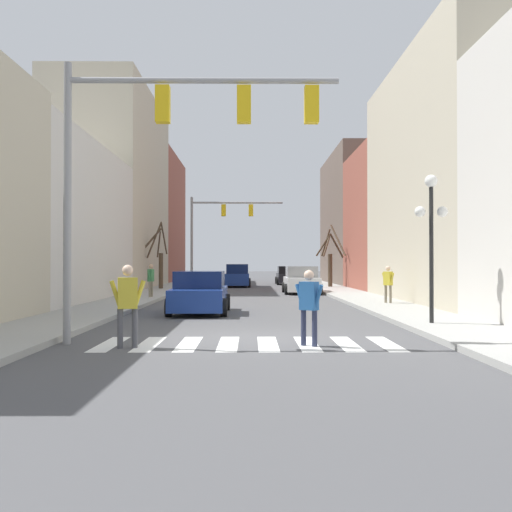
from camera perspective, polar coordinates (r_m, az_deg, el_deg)
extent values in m
plane|color=#4C4C4F|center=(14.82, -0.75, -7.83)|extent=(240.00, 240.00, 0.00)
cube|color=#9E9E99|center=(15.87, -21.78, -7.03)|extent=(2.58, 90.00, 0.15)
cube|color=#9E9E99|center=(15.83, 20.34, -7.05)|extent=(2.58, 90.00, 0.15)
cube|color=beige|center=(30.05, -20.00, 2.94)|extent=(6.00, 14.60, 7.44)
cube|color=#BCB299|center=(44.72, -13.53, 5.88)|extent=(6.00, 15.42, 13.89)
cube|color=#934C3D|center=(58.70, -10.37, 3.43)|extent=(6.00, 13.39, 12.07)
cube|color=#BCB299|center=(29.42, 19.25, 6.80)|extent=(6.00, 15.28, 11.31)
cube|color=#934C3D|center=(41.03, 13.43, 3.23)|extent=(6.00, 9.27, 9.26)
cube|color=#66564C|center=(52.68, 10.30, 3.40)|extent=(6.00, 14.50, 11.16)
cube|color=white|center=(14.13, -13.78, -8.15)|extent=(0.45, 2.60, 0.01)
cube|color=white|center=(13.95, -10.14, -8.25)|extent=(0.45, 2.60, 0.01)
cube|color=white|center=(13.83, -6.42, -8.32)|extent=(0.45, 2.60, 0.01)
cube|color=white|center=(13.77, -2.66, -8.36)|extent=(0.45, 2.60, 0.01)
cube|color=white|center=(13.77, 1.13, -8.36)|extent=(0.45, 2.60, 0.01)
cube|color=white|center=(13.82, 4.90, -8.33)|extent=(0.45, 2.60, 0.01)
cube|color=white|center=(13.94, 8.63, -8.26)|extent=(0.45, 2.60, 0.01)
cube|color=white|center=(14.11, 12.27, -8.16)|extent=(0.45, 2.60, 0.01)
cylinder|color=gray|center=(14.30, -17.53, 4.83)|extent=(0.18, 0.18, 6.42)
cylinder|color=gray|center=(14.28, -5.03, 16.31)|extent=(6.18, 0.14, 0.14)
cube|color=yellow|center=(14.23, -8.87, 14.08)|extent=(0.32, 0.28, 0.84)
cube|color=yellow|center=(14.09, -1.15, 14.22)|extent=(0.32, 0.28, 0.84)
cube|color=yellow|center=(14.16, 5.31, 14.15)|extent=(0.32, 0.28, 0.84)
cylinder|color=gray|center=(42.71, -6.14, 1.24)|extent=(0.18, 0.18, 6.55)
cylinder|color=gray|center=(42.71, -1.80, 5.10)|extent=(6.47, 0.14, 0.14)
cube|color=yellow|center=(42.69, -3.10, 4.37)|extent=(0.32, 0.28, 0.84)
cube|color=yellow|center=(42.64, -0.49, 4.37)|extent=(0.32, 0.28, 0.84)
cylinder|color=black|center=(17.69, 16.36, 0.09)|extent=(0.12, 0.12, 3.85)
sphere|color=white|center=(17.84, 16.34, 6.87)|extent=(0.36, 0.36, 0.36)
sphere|color=white|center=(17.65, 15.35, 4.10)|extent=(0.31, 0.31, 0.31)
sphere|color=white|center=(17.84, 17.33, 4.05)|extent=(0.31, 0.31, 0.31)
cube|color=white|center=(36.37, 4.34, -2.67)|extent=(1.93, 4.57, 0.81)
cube|color=gray|center=(36.35, 4.34, -1.51)|extent=(1.78, 2.37, 0.66)
cylinder|color=black|center=(37.72, 2.67, -3.00)|extent=(0.22, 0.64, 0.64)
cylinder|color=black|center=(37.88, 5.65, -2.98)|extent=(0.22, 0.64, 0.64)
cylinder|color=black|center=(34.90, 2.93, -3.18)|extent=(0.22, 0.64, 0.64)
cylinder|color=black|center=(35.07, 6.15, -3.17)|extent=(0.22, 0.64, 0.64)
cube|color=navy|center=(22.13, -5.38, -4.02)|extent=(1.86, 4.58, 0.76)
cube|color=#0E1C46|center=(22.10, -5.37, -2.24)|extent=(1.71, 2.38, 0.62)
cylinder|color=black|center=(20.67, -3.07, -4.91)|extent=(0.22, 0.64, 0.64)
cylinder|color=black|center=(20.84, -8.32, -4.87)|extent=(0.22, 0.64, 0.64)
cylinder|color=black|center=(23.50, -2.77, -4.40)|extent=(0.22, 0.64, 0.64)
cylinder|color=black|center=(23.65, -7.39, -4.37)|extent=(0.22, 0.64, 0.64)
cube|color=navy|center=(46.48, -1.77, -2.20)|extent=(1.79, 4.84, 0.87)
cube|color=#0E1C46|center=(46.47, -1.77, -1.22)|extent=(1.65, 2.52, 0.71)
cylinder|color=black|center=(44.98, -0.65, -2.62)|extent=(0.22, 0.64, 0.64)
cylinder|color=black|center=(45.02, -2.98, -2.62)|extent=(0.22, 0.64, 0.64)
cylinder|color=black|center=(47.98, -0.64, -2.50)|extent=(0.22, 0.64, 0.64)
cylinder|color=black|center=(48.02, -2.83, -2.50)|extent=(0.22, 0.64, 0.64)
cube|color=black|center=(52.04, 2.99, -2.09)|extent=(1.71, 4.64, 0.77)
cube|color=black|center=(52.03, 2.99, -1.32)|extent=(1.58, 2.41, 0.63)
cylinder|color=black|center=(53.43, 1.96, -2.32)|extent=(0.22, 0.64, 0.64)
cylinder|color=black|center=(53.54, 3.83, -2.31)|extent=(0.22, 0.64, 0.64)
cylinder|color=black|center=(50.56, 2.10, -2.41)|extent=(0.22, 0.64, 0.64)
cylinder|color=black|center=(50.67, 4.07, -2.40)|extent=(0.22, 0.64, 0.64)
cylinder|color=#7A705B|center=(26.05, 12.68, -3.57)|extent=(0.11, 0.11, 0.75)
cylinder|color=#7A705B|center=(26.23, 12.25, -3.55)|extent=(0.11, 0.11, 0.75)
cube|color=gold|center=(26.11, 12.46, -2.09)|extent=(0.38, 0.42, 0.59)
sphere|color=beige|center=(26.11, 12.46, -1.15)|extent=(0.21, 0.21, 0.21)
cylinder|color=gold|center=(25.97, 12.80, -2.19)|extent=(0.21, 0.26, 0.57)
cylinder|color=gold|center=(26.26, 12.13, -2.17)|extent=(0.21, 0.26, 0.57)
cylinder|color=#7A705B|center=(30.21, -10.08, -3.15)|extent=(0.12, 0.12, 0.78)
cylinder|color=#7A705B|center=(30.47, -9.90, -3.12)|extent=(0.12, 0.12, 0.78)
cube|color=#337542|center=(30.32, -9.99, -1.82)|extent=(0.28, 0.41, 0.61)
sphere|color=tan|center=(30.31, -9.99, -0.97)|extent=(0.22, 0.22, 0.22)
cylinder|color=#337542|center=(30.12, -10.13, -1.91)|extent=(0.13, 0.28, 0.59)
cylinder|color=#337542|center=(30.53, -9.85, -1.89)|extent=(0.13, 0.28, 0.59)
cylinder|color=#4C4C51|center=(13.34, -12.81, -6.75)|extent=(0.13, 0.13, 0.86)
cylinder|color=#4C4C51|center=(13.35, -11.47, -6.75)|extent=(0.13, 0.13, 0.86)
cube|color=gold|center=(13.28, -12.13, -3.47)|extent=(0.46, 0.33, 0.67)
sphere|color=beige|center=(13.27, -12.13, -1.34)|extent=(0.24, 0.24, 0.24)
cylinder|color=gold|center=(13.28, -13.18, -3.66)|extent=(0.31, 0.16, 0.65)
cylinder|color=gold|center=(13.30, -11.09, -3.66)|extent=(0.31, 0.16, 0.65)
cylinder|color=#282D47|center=(13.34, 5.60, -6.89)|extent=(0.12, 0.12, 0.80)
cylinder|color=#282D47|center=(13.49, 4.55, -6.82)|extent=(0.12, 0.12, 0.80)
cube|color=#235693|center=(13.36, 5.07, -3.80)|extent=(0.44, 0.41, 0.63)
sphere|color=beige|center=(13.34, 5.07, -1.83)|extent=(0.22, 0.22, 0.22)
cylinder|color=#235693|center=(13.24, 5.90, -4.01)|extent=(0.27, 0.24, 0.61)
cylinder|color=#235693|center=(13.48, 4.26, -3.95)|extent=(0.27, 0.24, 0.61)
cylinder|color=#473828|center=(43.51, 7.08, -1.35)|extent=(0.31, 0.31, 2.36)
cylinder|color=#473828|center=(42.95, 6.74, 0.91)|extent=(0.70, 1.20, 1.48)
cylinder|color=#473828|center=(43.60, 6.42, 1.02)|extent=(1.07, 0.41, 1.61)
cylinder|color=#473828|center=(42.67, 7.82, 1.51)|extent=(0.88, 2.00, 2.34)
cylinder|color=#473828|center=(43.69, 7.68, 1.00)|extent=(1.08, 0.35, 1.80)
cylinder|color=#473828|center=(43.83, 6.67, 1.27)|extent=(0.63, 0.79, 2.00)
cylinder|color=#473828|center=(40.59, -9.05, -1.40)|extent=(0.29, 0.29, 2.36)
cylinder|color=#473828|center=(41.05, -8.76, 1.70)|extent=(0.37, 1.00, 2.18)
cylinder|color=#473828|center=(40.50, -9.68, 1.46)|extent=(0.97, 0.49, 2.38)
cylinder|color=#473828|center=(40.56, -10.17, 1.24)|extent=(1.66, 0.52, 2.02)
cylinder|color=#473828|center=(41.38, -9.24, 1.09)|extent=(0.53, 1.58, 1.77)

